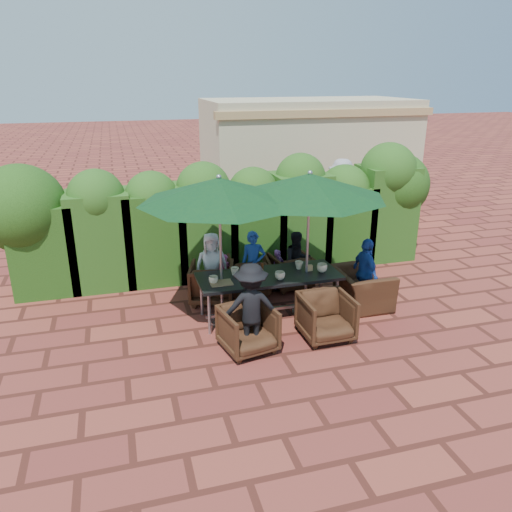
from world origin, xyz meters
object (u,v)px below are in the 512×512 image
object	(u,v)px
umbrella_left	(219,191)
chair_near_right	(326,315)
chair_near_left	(248,327)
umbrella_right	(310,186)
dining_table	(269,279)
chair_far_right	(290,269)
chair_far_left	(212,281)
chair_end_right	(362,282)
chair_far_mid	(249,273)

from	to	relation	value
umbrella_left	chair_near_right	size ratio (longest dim) A/B	3.23
chair_near_left	umbrella_left	bearing A→B (deg)	87.79
umbrella_right	umbrella_left	bearing A→B (deg)	177.37
dining_table	chair_near_right	world-z (taller)	chair_near_right
dining_table	chair_far_right	xyz separation A→B (m)	(0.77, 1.07, -0.31)
umbrella_right	chair_far_left	xyz separation A→B (m)	(-1.45, 0.89, -1.82)
chair_near_left	umbrella_right	bearing A→B (deg)	24.66
chair_end_right	chair_far_mid	bearing A→B (deg)	58.36
umbrella_right	chair_far_right	distance (m)	2.16
chair_far_mid	chair_far_left	bearing A→B (deg)	22.66
dining_table	chair_far_left	distance (m)	1.20
chair_near_right	chair_end_right	world-z (taller)	chair_end_right
umbrella_right	chair_far_right	size ratio (longest dim) A/B	3.41
umbrella_left	umbrella_right	bearing A→B (deg)	-2.63
umbrella_left	chair_far_left	world-z (taller)	umbrella_left
chair_far_left	chair_near_left	bearing A→B (deg)	112.12
chair_far_left	chair_far_mid	size ratio (longest dim) A/B	1.03
chair_far_right	umbrella_left	bearing A→B (deg)	27.86
dining_table	chair_near_left	bearing A→B (deg)	-122.33
umbrella_right	chair_end_right	xyz separation A→B (m)	(1.05, -0.01, -1.77)
dining_table	chair_near_right	size ratio (longest dim) A/B	3.04
chair_end_right	chair_near_left	bearing A→B (deg)	112.41
chair_near_left	chair_end_right	xyz separation A→B (m)	(2.32, 0.93, 0.06)
chair_near_left	chair_end_right	bearing A→B (deg)	10.02
chair_far_mid	chair_far_right	distance (m)	0.83
chair_far_right	chair_far_mid	bearing A→B (deg)	-4.86
chair_near_left	chair_end_right	world-z (taller)	chair_end_right
dining_table	chair_far_left	bearing A→B (deg)	133.43
umbrella_right	chair_end_right	bearing A→B (deg)	-0.52
umbrella_right	chair_far_right	xyz separation A→B (m)	(0.12, 1.11, -1.85)
chair_far_left	umbrella_right	bearing A→B (deg)	165.02
chair_far_mid	chair_near_left	distance (m)	2.11
chair_far_left	chair_far_right	size ratio (longest dim) A/B	1.08
chair_far_left	chair_far_mid	distance (m)	0.77
chair_far_left	umbrella_left	bearing A→B (deg)	107.00
umbrella_right	chair_far_left	size ratio (longest dim) A/B	3.17
umbrella_right	chair_near_left	size ratio (longest dim) A/B	3.28
umbrella_left	chair_near_left	world-z (taller)	umbrella_left
umbrella_left	chair_end_right	size ratio (longest dim) A/B	2.49
umbrella_right	chair_far_left	distance (m)	2.49
dining_table	umbrella_left	world-z (taller)	umbrella_left
umbrella_right	chair_far_mid	distance (m)	2.25
dining_table	chair_far_right	bearing A→B (deg)	54.31
chair_far_right	chair_end_right	world-z (taller)	chair_end_right
chair_far_mid	chair_near_left	size ratio (longest dim) A/B	1.01
chair_far_right	dining_table	bearing A→B (deg)	48.51
umbrella_left	chair_far_right	size ratio (longest dim) A/B	3.46
chair_far_mid	chair_near_right	world-z (taller)	chair_near_right
chair_far_left	chair_near_left	xyz separation A→B (m)	(0.18, -1.83, -0.01)
umbrella_left	umbrella_right	distance (m)	1.45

